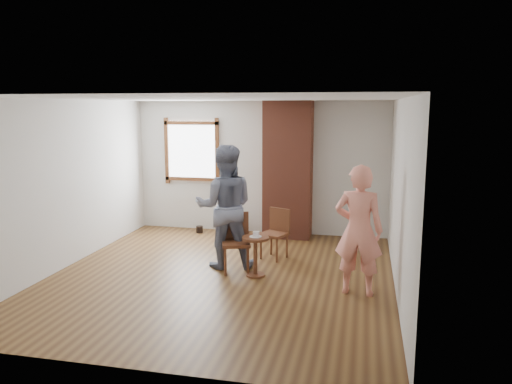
# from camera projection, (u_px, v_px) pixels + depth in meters

# --- Properties ---
(ground) EXTENTS (5.50, 5.50, 0.00)m
(ground) POSITION_uv_depth(u_px,v_px,m) (221.00, 276.00, 7.41)
(ground) COLOR brown
(ground) RESTS_ON ground
(room_shell) EXTENTS (5.04, 5.52, 2.62)m
(room_shell) POSITION_uv_depth(u_px,v_px,m) (227.00, 151.00, 7.70)
(room_shell) COLOR silver
(room_shell) RESTS_ON ground
(brick_chimney) EXTENTS (0.90, 0.50, 2.60)m
(brick_chimney) POSITION_uv_depth(u_px,v_px,m) (288.00, 170.00, 9.47)
(brick_chimney) COLOR brown
(brick_chimney) RESTS_ON ground
(stoneware_crock) EXTENTS (0.33, 0.33, 0.40)m
(stoneware_crock) POSITION_uv_depth(u_px,v_px,m) (236.00, 225.00, 9.78)
(stoneware_crock) COLOR tan
(stoneware_crock) RESTS_ON ground
(dark_pot) EXTENTS (0.17, 0.17, 0.13)m
(dark_pot) POSITION_uv_depth(u_px,v_px,m) (200.00, 229.00, 9.96)
(dark_pot) COLOR black
(dark_pot) RESTS_ON ground
(dining_chair_left) EXTENTS (0.52, 0.52, 0.89)m
(dining_chair_left) POSITION_uv_depth(u_px,v_px,m) (236.00, 239.00, 7.60)
(dining_chair_left) COLOR #5B2F1B
(dining_chair_left) RESTS_ON ground
(dining_chair_right) EXTENTS (0.50, 0.50, 0.82)m
(dining_chair_right) POSITION_uv_depth(u_px,v_px,m) (276.00, 230.00, 8.26)
(dining_chair_right) COLOR #5B2F1B
(dining_chair_right) RESTS_ON ground
(side_table) EXTENTS (0.40, 0.40, 0.60)m
(side_table) POSITION_uv_depth(u_px,v_px,m) (255.00, 250.00, 7.36)
(side_table) COLOR #5B2F1B
(side_table) RESTS_ON ground
(cake_plate) EXTENTS (0.18, 0.18, 0.01)m
(cake_plate) POSITION_uv_depth(u_px,v_px,m) (255.00, 237.00, 7.32)
(cake_plate) COLOR white
(cake_plate) RESTS_ON side_table
(cake_slice) EXTENTS (0.08, 0.07, 0.06)m
(cake_slice) POSITION_uv_depth(u_px,v_px,m) (256.00, 234.00, 7.32)
(cake_slice) COLOR silver
(cake_slice) RESTS_ON cake_plate
(man) EXTENTS (1.08, 0.93, 1.92)m
(man) POSITION_uv_depth(u_px,v_px,m) (225.00, 207.00, 7.72)
(man) COLOR #121833
(man) RESTS_ON ground
(person_pink) EXTENTS (0.68, 0.48, 1.75)m
(person_pink) POSITION_uv_depth(u_px,v_px,m) (359.00, 230.00, 6.59)
(person_pink) COLOR #FF957F
(person_pink) RESTS_ON ground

